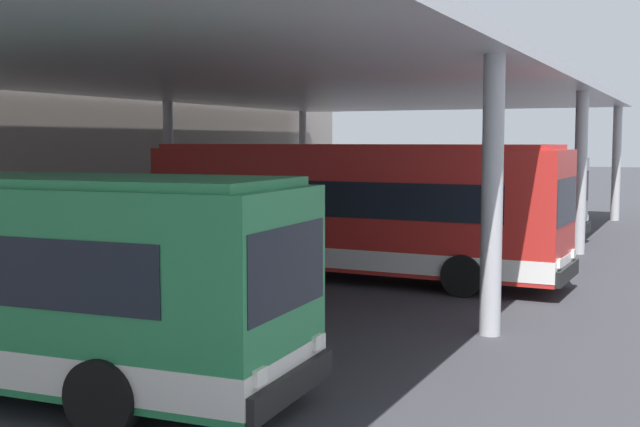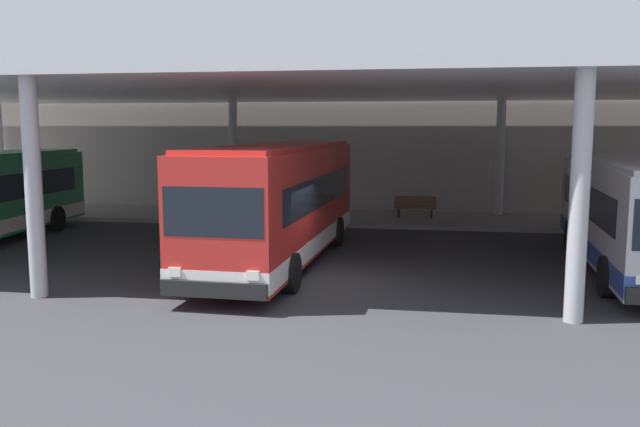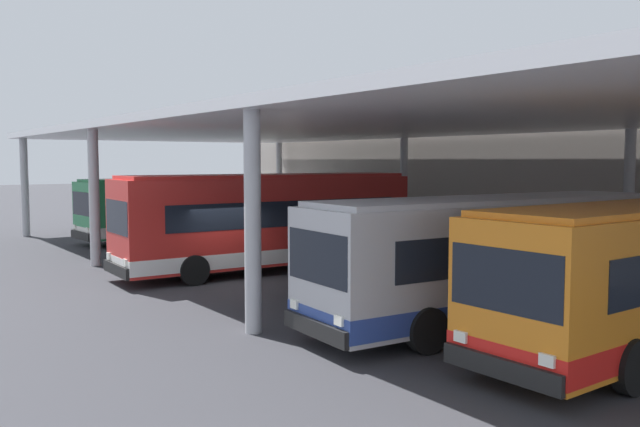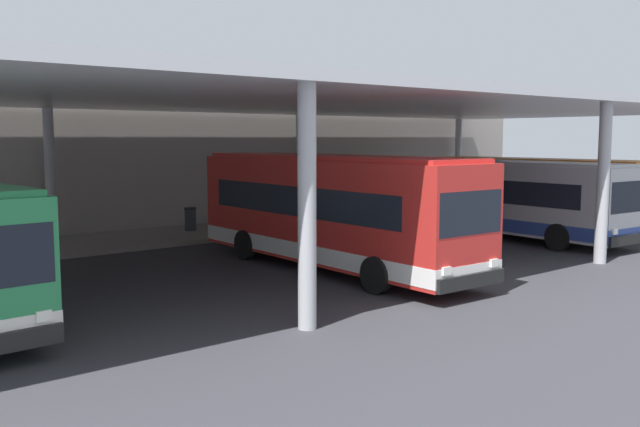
{
  "view_description": "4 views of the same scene",
  "coord_description": "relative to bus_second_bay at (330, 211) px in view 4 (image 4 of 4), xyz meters",
  "views": [
    {
      "loc": [
        -21.38,
        -6.01,
        3.66
      ],
      "look_at": [
        -1.31,
        3.29,
        1.7
      ],
      "focal_mm": 46.16,
      "sensor_mm": 36.0,
      "label": 1
    },
    {
      "loc": [
        3.13,
        -16.57,
        4.07
      ],
      "look_at": [
        -0.31,
        3.71,
        1.35
      ],
      "focal_mm": 36.63,
      "sensor_mm": 36.0,
      "label": 2
    },
    {
      "loc": [
        19.85,
        -10.22,
        4.08
      ],
      "look_at": [
        -0.4,
        4.07,
        2.11
      ],
      "focal_mm": 37.6,
      "sensor_mm": 36.0,
      "label": 3
    },
    {
      "loc": [
        -15.3,
        -13.94,
        4.11
      ],
      "look_at": [
        -1.09,
        3.18,
        1.67
      ],
      "focal_mm": 38.97,
      "sensor_mm": 36.0,
      "label": 4
    }
  ],
  "objects": [
    {
      "name": "bus_middle_bay",
      "position": [
        10.11,
        0.51,
        -0.19
      ],
      "size": [
        3.17,
        10.66,
        3.17
      ],
      "color": "#B7B7BC",
      "rests_on": "ground"
    },
    {
      "name": "bench_waiting",
      "position": [
        3.81,
        9.41,
        -1.18
      ],
      "size": [
        1.8,
        0.45,
        0.92
      ],
      "color": "brown",
      "rests_on": "platform_kerb"
    },
    {
      "name": "bus_far_bay",
      "position": [
        13.68,
        1.56,
        -0.19
      ],
      "size": [
        2.91,
        10.59,
        3.17
      ],
      "color": "orange",
      "rests_on": "ground"
    },
    {
      "name": "ground_plane",
      "position": [
        1.31,
        -2.41,
        -1.84
      ],
      "size": [
        200.0,
        200.0,
        0.0
      ],
      "primitive_type": "plane",
      "color": "#333338"
    },
    {
      "name": "trash_bin",
      "position": [
        0.47,
        9.71,
        -1.16
      ],
      "size": [
        0.52,
        0.52,
        0.98
      ],
      "color": "#33383D",
      "rests_on": "platform_kerb"
    },
    {
      "name": "bus_second_bay",
      "position": [
        0.0,
        0.0,
        0.0
      ],
      "size": [
        2.98,
        11.41,
        3.57
      ],
      "color": "red",
      "rests_on": "ground"
    },
    {
      "name": "canopy_shelter",
      "position": [
        1.31,
        3.09,
        3.47
      ],
      "size": [
        40.0,
        17.0,
        5.55
      ],
      "color": "silver",
      "rests_on": "ground"
    },
    {
      "name": "station_building_facade",
      "position": [
        1.31,
        12.59,
        1.58
      ],
      "size": [
        48.0,
        1.6,
        6.83
      ],
      "primitive_type": "cube",
      "color": "#ADA399",
      "rests_on": "ground"
    },
    {
      "name": "platform_kerb",
      "position": [
        1.31,
        9.34,
        -1.75
      ],
      "size": [
        42.0,
        4.5,
        0.18
      ],
      "primitive_type": "cube",
      "color": "gray",
      "rests_on": "ground"
    }
  ]
}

